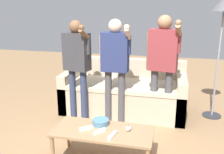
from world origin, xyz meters
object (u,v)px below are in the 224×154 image
Objects in this scene: player_right at (163,58)px; snack_bowl at (101,122)px; couch at (124,93)px; game_remote_wand_spare at (86,128)px; floor_lamp at (224,11)px; player_center at (115,60)px; player_left at (77,59)px; game_remote_wand_far at (113,135)px; coffee_table at (103,134)px; game_remote_wand_near at (100,131)px; game_remote_nunchuk at (128,128)px.

snack_bowl is at bearing -122.25° from player_right.
couch reaches higher than game_remote_wand_spare.
player_center is (-1.42, -0.54, -0.64)m from floor_lamp.
player_left is at bearing -176.80° from player_center.
floor_lamp is at bearing 54.05° from game_remote_wand_far.
snack_bowl is 1.27m from player_right.
floor_lamp is 1.17× the size of player_right.
floor_lamp is 2.36m from game_remote_wand_far.
coffee_table is at bearing -63.32° from snack_bowl.
player_center is 1.19m from game_remote_wand_near.
game_remote_wand_spare is at bearing -168.99° from game_remote_nunchuk.
player_right is at bearing 70.80° from game_remote_wand_far.
couch is 0.98m from player_right.
coffee_table is 0.59× the size of floor_lamp.
snack_bowl is at bearing -134.43° from floor_lamp.
couch is at bearing 84.27° from player_center.
player_left is 8.89× the size of game_remote_wand_far.
game_remote_wand_near is 0.17m from game_remote_wand_spare.
player_right is (0.61, 0.97, 0.56)m from snack_bowl.
floor_lamp reaches higher than snack_bowl.
game_remote_wand_near and game_remote_wand_spare have the same top height.
game_remote_wand_near is at bearing -157.18° from game_remote_nunchuk.
snack_bowl is 1.10× the size of game_remote_wand_far.
floor_lamp is at bearing 49.90° from game_remote_wand_near.
game_remote_nunchuk is 1.13m from player_center.
player_right is (0.64, 0.09, 0.03)m from player_center.
couch is 1.24× the size of player_right.
floor_lamp is (1.38, 0.07, 1.29)m from couch.
player_center is at bearing 92.25° from snack_bowl.
player_center is (-0.05, -0.48, 0.64)m from couch.
coffee_table is 0.19m from game_remote_wand_spare.
player_right reaches higher than couch.
couch is at bearing 91.82° from coffee_table.
game_remote_nunchuk is at bearing 52.43° from game_remote_wand_far.
game_remote_wand_spare is at bearing -65.01° from player_left.
game_remote_nunchuk is at bearing -45.03° from player_left.
game_remote_nunchuk is (0.31, -1.41, 0.12)m from couch.
player_right reaches higher than snack_bowl.
game_remote_wand_far is 1.17× the size of game_remote_wand_spare.
player_left is at bearing 124.68° from snack_bowl.
game_remote_wand_near is at bearing -76.89° from snack_bowl.
game_remote_wand_far is (-1.20, -1.65, -1.18)m from floor_lamp.
game_remote_nunchuk is 1.21m from player_right.
couch is 1.51m from game_remote_wand_spare.
player_right is at bearing -149.92° from floor_lamp.
floor_lamp is at bearing 54.25° from game_remote_nunchuk.
player_left is at bearing 121.40° from game_remote_wand_near.
player_left is at bearing 114.99° from game_remote_wand_spare.
couch is at bearing 147.21° from player_right.
floor_lamp is 1.21× the size of player_center.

